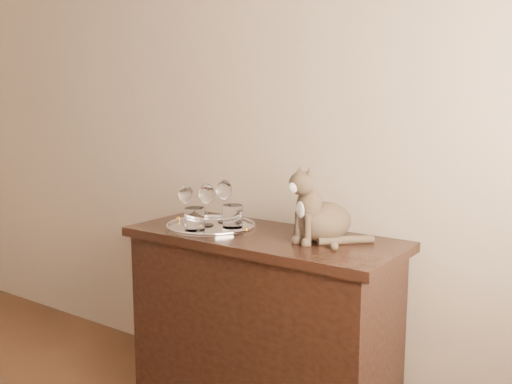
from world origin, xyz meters
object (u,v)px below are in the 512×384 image
at_px(wine_glass_b, 224,201).
at_px(tray, 211,227).
at_px(wine_glass_d, 207,205).
at_px(wine_glass_c, 186,205).
at_px(cat, 324,202).
at_px(tumbler_c, 232,216).
at_px(tumbler_b, 195,219).
at_px(sideboard, 262,329).

bearing_deg(wine_glass_b, tray, -88.19).
distance_m(tray, wine_glass_d, 0.10).
relative_size(wine_glass_c, cat, 0.56).
height_order(wine_glass_b, tumbler_c, wine_glass_b).
height_order(tumbler_b, cat, cat).
distance_m(tumbler_b, cat, 0.57).
xyz_separation_m(tray, cat, (0.52, 0.08, 0.15)).
bearing_deg(wine_glass_b, wine_glass_c, -130.14).
relative_size(sideboard, tumbler_c, 11.96).
xyz_separation_m(wine_glass_d, tumbler_b, (0.02, -0.10, -0.05)).
xyz_separation_m(sideboard, wine_glass_d, (-0.28, -0.03, 0.53)).
distance_m(wine_glass_c, wine_glass_d, 0.10).
xyz_separation_m(wine_glass_c, cat, (0.64, 0.12, 0.06)).
relative_size(sideboard, cat, 3.81).
xyz_separation_m(wine_glass_b, wine_glass_c, (-0.11, -0.13, -0.01)).
distance_m(sideboard, tray, 0.50).
relative_size(tumbler_b, tumbler_c, 0.99).
relative_size(tray, tumbler_b, 4.03).
bearing_deg(wine_glass_d, cat, 9.22).
bearing_deg(wine_glass_d, tray, 9.50).
relative_size(tumbler_b, cat, 0.31).
height_order(wine_glass_d, tumbler_c, wine_glass_d).
relative_size(tray, tumbler_c, 3.99).
distance_m(tray, wine_glass_c, 0.15).
bearing_deg(sideboard, cat, 11.80).
distance_m(sideboard, tumbler_c, 0.51).
distance_m(wine_glass_b, tumbler_b, 0.21).
xyz_separation_m(sideboard, wine_glass_b, (-0.26, 0.07, 0.53)).
bearing_deg(tray, wine_glass_d, -170.50).
xyz_separation_m(tray, wine_glass_c, (-0.12, -0.03, 0.09)).
xyz_separation_m(wine_glass_d, tumbler_c, (0.12, 0.04, -0.04)).
bearing_deg(wine_glass_c, cat, 10.40).
bearing_deg(wine_glass_b, tumbler_c, -34.28).
height_order(wine_glass_c, tumbler_b, wine_glass_c).
height_order(sideboard, wine_glass_d, wine_glass_d).
distance_m(wine_glass_d, tumbler_b, 0.11).
relative_size(tray, wine_glass_c, 2.26).
bearing_deg(tray, tumbler_b, -91.59).
bearing_deg(tray, sideboard, 6.57).
height_order(wine_glass_d, tumbler_b, wine_glass_d).
bearing_deg(wine_glass_c, tumbler_c, 17.07).
xyz_separation_m(sideboard, cat, (0.26, 0.05, 0.58)).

